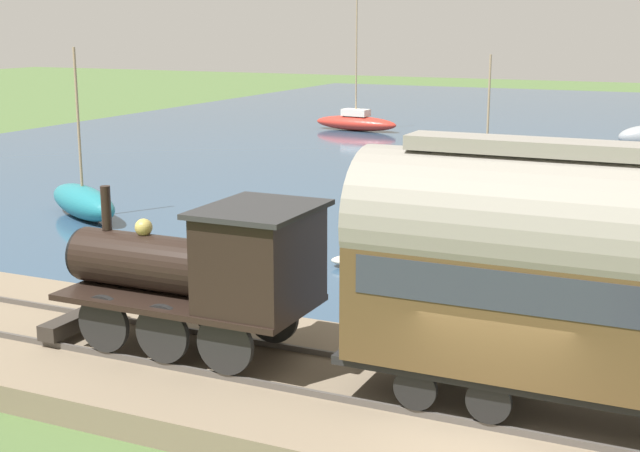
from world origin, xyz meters
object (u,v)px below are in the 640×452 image
at_px(sailboat_black, 486,174).
at_px(rowboat_off_pier, 609,267).
at_px(steam_locomotive, 210,267).
at_px(sailboat_red, 356,122).
at_px(sailboat_teal, 83,201).
at_px(rowboat_near_shore, 370,261).

height_order(sailboat_black, rowboat_off_pier, sailboat_black).
xyz_separation_m(steam_locomotive, sailboat_red, (40.57, 13.72, -1.82)).
relative_size(sailboat_red, rowboat_off_pier, 3.91).
height_order(steam_locomotive, sailboat_teal, sailboat_teal).
relative_size(sailboat_teal, sailboat_red, 0.71).
relative_size(sailboat_red, rowboat_near_shore, 3.54).
xyz_separation_m(sailboat_red, sailboat_black, (-16.17, -13.00, -0.13)).
height_order(sailboat_teal, rowboat_off_pier, sailboat_teal).
distance_m(sailboat_red, rowboat_off_pier, 35.19).
bearing_deg(sailboat_teal, rowboat_near_shore, -69.50).
bearing_deg(sailboat_red, rowboat_off_pier, -139.19).
bearing_deg(steam_locomotive, sailboat_black, 1.71).
bearing_deg(sailboat_teal, sailboat_red, 31.83).
height_order(sailboat_red, sailboat_black, sailboat_red).
height_order(sailboat_teal, sailboat_black, sailboat_teal).
distance_m(sailboat_black, rowboat_near_shore, 15.09).
distance_m(sailboat_red, rowboat_near_shore, 34.01).
height_order(sailboat_teal, sailboat_red, sailboat_red).
height_order(steam_locomotive, sailboat_red, sailboat_red).
bearing_deg(steam_locomotive, sailboat_red, 18.69).
distance_m(rowboat_near_shore, rowboat_off_pier, 6.88).
bearing_deg(sailboat_red, rowboat_near_shore, -150.44).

